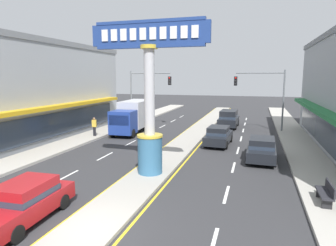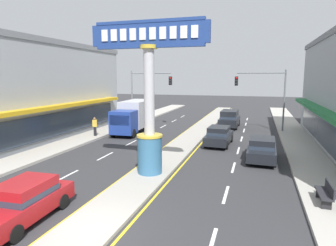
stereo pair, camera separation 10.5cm
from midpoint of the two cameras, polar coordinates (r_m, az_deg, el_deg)
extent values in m
plane|color=#303033|center=(11.67, -15.24, -19.47)|extent=(160.00, 160.00, 0.00)
cube|color=#A39E93|center=(27.75, 4.74, -2.39)|extent=(2.22, 52.00, 0.14)
cube|color=#ADA89E|center=(29.16, -13.75, -2.02)|extent=(2.63, 60.00, 0.18)
cube|color=#ADA89E|center=(25.45, 24.09, -4.13)|extent=(2.63, 60.00, 0.18)
cube|color=silver|center=(14.57, -29.75, -14.43)|extent=(0.14, 2.20, 0.01)
cube|color=silver|center=(17.64, -19.26, -9.72)|extent=(0.14, 2.20, 0.01)
cube|color=silver|center=(21.18, -12.25, -6.31)|extent=(0.14, 2.20, 0.01)
cube|color=silver|center=(25.00, -7.37, -3.84)|extent=(0.14, 2.20, 0.01)
cube|color=silver|center=(28.98, -3.82, -2.03)|extent=(0.14, 2.20, 0.01)
cube|color=silver|center=(33.07, -1.15, -0.65)|extent=(0.14, 2.20, 0.01)
cube|color=silver|center=(37.23, 0.93, 0.43)|extent=(0.14, 2.20, 0.01)
cube|color=silver|center=(41.44, 2.59, 1.29)|extent=(0.14, 2.20, 0.01)
cube|color=silver|center=(10.63, 8.45, -22.23)|extent=(0.14, 2.20, 0.01)
cube|color=silver|center=(14.56, 11.05, -13.39)|extent=(0.14, 2.20, 0.01)
cube|color=silver|center=(18.70, 12.43, -8.37)|extent=(0.14, 2.20, 0.01)
cube|color=silver|center=(22.93, 13.29, -5.18)|extent=(0.14, 2.20, 0.01)
cube|color=silver|center=(27.22, 13.87, -2.98)|extent=(0.14, 2.20, 0.01)
cube|color=silver|center=(31.54, 14.29, -1.39)|extent=(0.14, 2.20, 0.01)
cube|color=silver|center=(35.88, 14.61, -0.18)|extent=(0.14, 2.20, 0.01)
cube|color=silver|center=(40.23, 14.86, 0.77)|extent=(0.14, 2.20, 0.01)
cube|color=yellow|center=(28.06, 2.16, -2.38)|extent=(0.12, 52.00, 0.01)
cube|color=yellow|center=(27.53, 7.37, -2.66)|extent=(0.12, 52.00, 0.01)
cylinder|color=#33668C|center=(16.58, -3.69, -6.18)|extent=(1.37, 1.37, 2.07)
cylinder|color=gold|center=(16.33, -3.72, -2.47)|extent=(1.44, 1.44, 0.12)
cylinder|color=#B7B7BC|center=(16.03, -3.81, 6.04)|extent=(0.58, 0.58, 4.96)
cylinder|color=gold|center=(16.09, -3.90, 14.52)|extent=(0.92, 0.92, 0.20)
cube|color=navy|center=(16.17, -3.93, 16.84)|extent=(6.54, 0.24, 1.11)
cube|color=navy|center=(16.27, -3.95, 19.06)|extent=(6.02, 0.29, 0.16)
cube|color=navy|center=(16.09, -3.90, 14.60)|extent=(6.02, 0.29, 0.16)
cube|color=white|center=(17.07, -12.33, 16.24)|extent=(0.36, 0.06, 0.61)
cube|color=white|center=(16.81, -10.60, 16.41)|extent=(0.36, 0.06, 0.61)
cube|color=white|center=(16.57, -8.82, 16.57)|extent=(0.36, 0.06, 0.61)
cube|color=white|center=(16.34, -6.98, 16.71)|extent=(0.36, 0.06, 0.61)
cube|color=white|center=(16.13, -5.09, 16.85)|extent=(0.36, 0.06, 0.61)
cube|color=white|center=(15.93, -3.15, 16.97)|extent=(0.36, 0.06, 0.61)
cube|color=white|center=(15.76, -1.16, 17.07)|extent=(0.36, 0.06, 0.61)
cube|color=white|center=(15.60, 0.88, 17.15)|extent=(0.36, 0.06, 0.61)
cube|color=white|center=(15.46, 2.95, 17.22)|extent=(0.36, 0.06, 0.61)
cube|color=white|center=(15.33, 5.07, 17.26)|extent=(0.36, 0.06, 0.61)
cube|color=#999EA3|center=(30.01, -26.40, 5.32)|extent=(8.16, 21.16, 8.19)
cube|color=slate|center=(30.12, -26.98, 13.54)|extent=(8.33, 21.58, 0.45)
cube|color=gold|center=(27.20, -19.24, 3.26)|extent=(0.90, 17.99, 0.30)
cube|color=#283342|center=(27.62, -19.76, 0.07)|extent=(0.08, 17.35, 2.00)
cube|color=#1E7038|center=(24.02, 27.04, 2.26)|extent=(0.90, 20.93, 0.30)
cube|color=#283342|center=(24.31, 27.72, -1.57)|extent=(0.08, 20.19, 2.00)
cylinder|color=slate|center=(33.90, -7.22, 4.79)|extent=(0.16, 0.16, 6.20)
cylinder|color=slate|center=(32.94, -3.59, 9.60)|extent=(4.62, 0.12, 0.12)
cube|color=black|center=(32.06, 0.24, 8.19)|extent=(0.32, 0.24, 0.92)
sphere|color=red|center=(31.93, 0.17, 8.72)|extent=(0.17, 0.17, 0.17)
sphere|color=black|center=(31.93, 0.17, 8.19)|extent=(0.17, 0.17, 0.17)
sphere|color=black|center=(31.93, 0.17, 7.65)|extent=(0.17, 0.17, 0.17)
cylinder|color=slate|center=(30.97, 21.36, 3.87)|extent=(0.16, 0.16, 6.20)
cylinder|color=slate|center=(30.78, 17.31, 9.27)|extent=(4.62, 0.12, 0.12)
cube|color=black|center=(30.69, 12.89, 7.94)|extent=(0.32, 0.24, 0.92)
sphere|color=red|center=(30.55, 12.89, 8.50)|extent=(0.17, 0.17, 0.17)
sphere|color=black|center=(30.55, 12.87, 7.93)|extent=(0.17, 0.17, 0.17)
sphere|color=black|center=(30.56, 12.85, 7.37)|extent=(0.17, 0.17, 0.17)
cube|color=navy|center=(27.16, -8.80, 0.16)|extent=(2.21, 2.12, 2.10)
cube|color=#283342|center=(26.24, -9.60, 0.50)|extent=(1.85, 0.18, 0.90)
cube|color=#B2B2B7|center=(30.34, -6.32, 1.90)|extent=(2.47, 4.92, 2.60)
cylinder|color=black|center=(26.80, -7.00, -2.07)|extent=(0.31, 0.85, 0.84)
cylinder|color=black|center=(27.53, -10.77, -1.87)|extent=(0.31, 0.85, 0.84)
cylinder|color=black|center=(30.90, -4.06, -0.56)|extent=(0.31, 0.85, 0.84)
cylinder|color=black|center=(31.56, -7.56, -0.42)|extent=(0.31, 0.85, 0.84)
cube|color=black|center=(33.01, 11.60, 0.38)|extent=(2.02, 4.65, 0.80)
cube|color=black|center=(32.72, 11.60, 1.72)|extent=(1.75, 2.90, 0.80)
cube|color=#283342|center=(32.76, 11.59, 1.23)|extent=(1.79, 2.92, 0.24)
cylinder|color=black|center=(34.57, 10.42, 0.19)|extent=(0.24, 0.69, 0.68)
cylinder|color=black|center=(34.38, 13.30, 0.05)|extent=(0.24, 0.69, 0.68)
cylinder|color=black|center=(31.78, 9.71, -0.55)|extent=(0.24, 0.69, 0.68)
cylinder|color=black|center=(31.58, 12.84, -0.71)|extent=(0.24, 0.69, 0.68)
cube|color=maroon|center=(12.91, -26.44, -14.31)|extent=(1.94, 4.37, 0.66)
cube|color=maroon|center=(12.80, -26.13, -11.46)|extent=(1.64, 2.21, 0.60)
cube|color=#283342|center=(12.86, -26.07, -12.21)|extent=(1.68, 2.24, 0.24)
cylinder|color=black|center=(11.63, -27.62, -18.59)|extent=(0.25, 0.63, 0.62)
cylinder|color=black|center=(13.51, -19.88, -14.17)|extent=(0.25, 0.63, 0.62)
cylinder|color=black|center=(14.44, -25.35, -12.99)|extent=(0.25, 0.63, 0.62)
cube|color=black|center=(24.36, 9.68, -2.80)|extent=(1.96, 4.38, 0.66)
cube|color=black|center=(24.08, 9.64, -1.41)|extent=(1.65, 2.22, 0.60)
cube|color=#283342|center=(24.11, 9.63, -1.83)|extent=(1.69, 2.24, 0.24)
cylinder|color=black|center=(25.85, 8.40, -2.75)|extent=(0.25, 0.63, 0.62)
cylinder|color=black|center=(25.60, 11.96, -2.96)|extent=(0.25, 0.63, 0.62)
cylinder|color=black|center=(23.29, 7.13, -4.01)|extent=(0.25, 0.63, 0.62)
cylinder|color=black|center=(23.02, 11.08, -4.27)|extent=(0.25, 0.63, 0.62)
cube|color=black|center=(20.62, 17.55, -5.23)|extent=(1.90, 4.35, 0.66)
cube|color=black|center=(20.31, 17.63, -3.62)|extent=(1.62, 2.20, 0.60)
cube|color=#283342|center=(20.35, 17.60, -4.11)|extent=(1.65, 2.22, 0.24)
cylinder|color=black|center=(22.01, 15.48, -5.03)|extent=(0.24, 0.63, 0.62)
cylinder|color=black|center=(21.99, 19.71, -5.25)|extent=(0.24, 0.63, 0.62)
cylinder|color=black|center=(19.43, 15.03, -6.86)|extent=(0.24, 0.63, 0.62)
cylinder|color=black|center=(19.41, 19.84, -7.11)|extent=(0.24, 0.63, 0.62)
cube|color=#232328|center=(14.41, 27.86, -11.91)|extent=(0.48, 1.60, 0.08)
cube|color=#232328|center=(14.37, 28.76, -11.01)|extent=(0.06, 1.60, 0.40)
cube|color=black|center=(13.95, 28.25, -13.76)|extent=(0.38, 0.08, 0.36)
cube|color=black|center=(15.05, 27.34, -12.05)|extent=(0.38, 0.08, 0.36)
cylinder|color=black|center=(27.61, -14.30, -1.58)|extent=(0.14, 0.14, 0.84)
cylinder|color=black|center=(27.54, -14.05, -1.60)|extent=(0.14, 0.14, 0.84)
cube|color=gold|center=(27.45, -14.23, -0.07)|extent=(0.45, 0.36, 0.64)
sphere|color=#8C6647|center=(27.39, -14.26, 0.82)|extent=(0.22, 0.22, 0.22)
camera|label=1|loc=(0.05, -90.16, -0.03)|focal=31.43mm
camera|label=2|loc=(0.05, 89.84, 0.03)|focal=31.43mm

